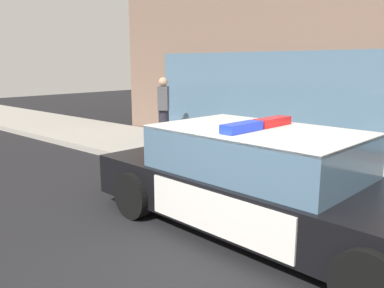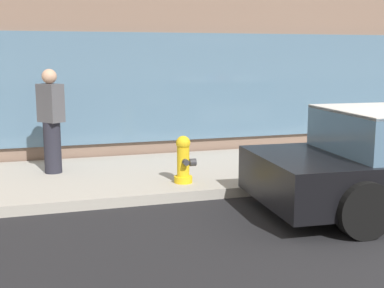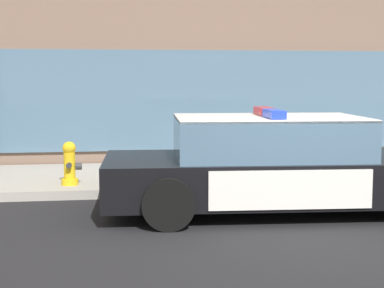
% 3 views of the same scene
% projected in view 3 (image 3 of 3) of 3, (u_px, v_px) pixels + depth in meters
% --- Properties ---
extents(ground, '(48.00, 48.00, 0.00)m').
position_uv_depth(ground, '(315.00, 233.00, 7.27)').
color(ground, black).
extents(sidewalk, '(48.00, 2.96, 0.15)m').
position_uv_depth(sidewalk, '(246.00, 175.00, 11.06)').
color(sidewalk, '#A39E93').
rests_on(sidewalk, ground).
extents(police_cruiser, '(5.18, 2.33, 1.49)m').
position_uv_depth(police_cruiser, '(278.00, 165.00, 8.36)').
color(police_cruiser, black).
rests_on(police_cruiser, ground).
extents(fire_hydrant, '(0.34, 0.39, 0.73)m').
position_uv_depth(fire_hydrant, '(70.00, 164.00, 9.66)').
color(fire_hydrant, gold).
rests_on(fire_hydrant, sidewalk).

